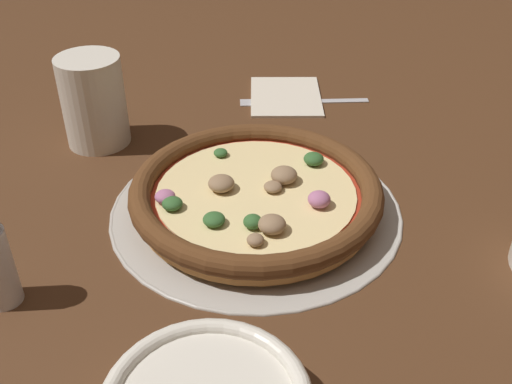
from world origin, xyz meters
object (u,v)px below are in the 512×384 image
Objects in this scene: pizza at (256,193)px; fork at (297,101)px; pizza_tray at (256,208)px; napkin at (286,95)px; drinking_cup at (94,101)px.

fork is (-0.27, 0.08, -0.02)m from pizza.
pizza_tray is 2.33× the size of napkin.
pizza is at bearing -11.71° from napkin.
drinking_cup is 0.30m from fork.
drinking_cup is (-0.17, -0.20, 0.04)m from pizza.
napkin reaches higher than fork.
fork is (-0.27, 0.08, -0.00)m from pizza_tray.
pizza is 2.00× the size of napkin.
napkin reaches higher than pizza_tray.
napkin is at bearing 168.29° from pizza.
drinking_cup is at bearing -129.63° from pizza.
fork is at bearing 164.60° from pizza_tray.
pizza_tray reaches higher than fork.
pizza_tray is 0.28m from fork.
pizza is 0.28m from fork.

